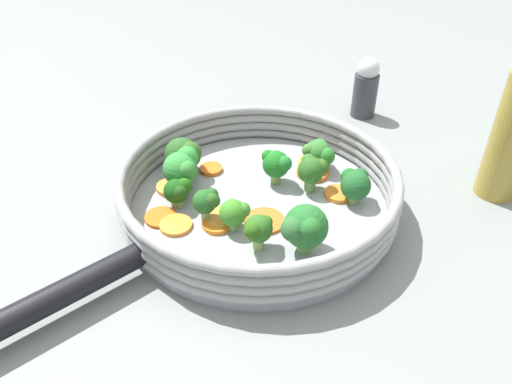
# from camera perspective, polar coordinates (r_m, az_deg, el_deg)

# --- Properties ---
(ground_plane) EXTENTS (4.00, 4.00, 0.00)m
(ground_plane) POSITION_cam_1_polar(r_m,az_deg,el_deg) (0.62, 0.00, -2.17)
(ground_plane) COLOR slate
(skillet) EXTENTS (0.32, 0.32, 0.01)m
(skillet) POSITION_cam_1_polar(r_m,az_deg,el_deg) (0.61, 0.00, -1.66)
(skillet) COLOR #939699
(skillet) RESTS_ON ground_plane
(skillet_rim_wall) EXTENTS (0.33, 0.33, 0.05)m
(skillet_rim_wall) POSITION_cam_1_polar(r_m,az_deg,el_deg) (0.59, 0.00, 0.76)
(skillet_rim_wall) COLOR gray
(skillet_rim_wall) RESTS_ON skillet
(skillet_handle) EXTENTS (0.15, 0.14, 0.03)m
(skillet_handle) POSITION_cam_1_polar(r_m,az_deg,el_deg) (0.52, -22.04, -10.96)
(skillet_handle) COLOR black
(skillet_handle) RESTS_ON skillet
(skillet_rivet_left) EXTENTS (0.01, 0.01, 0.01)m
(skillet_rivet_left) POSITION_cam_1_polar(r_m,az_deg,el_deg) (0.56, -13.78, -5.58)
(skillet_rivet_left) COLOR #98949C
(skillet_rivet_left) RESTS_ON skillet
(skillet_rivet_right) EXTENTS (0.01, 0.01, 0.01)m
(skillet_rivet_right) POSITION_cam_1_polar(r_m,az_deg,el_deg) (0.52, -10.81, -8.70)
(skillet_rivet_right) COLOR #939899
(skillet_rivet_right) RESTS_ON skillet
(carrot_slice_0) EXTENTS (0.05, 0.05, 0.00)m
(carrot_slice_0) POSITION_cam_1_polar(r_m,az_deg,el_deg) (0.68, 6.05, 3.42)
(carrot_slice_0) COLOR orange
(carrot_slice_0) RESTS_ON skillet
(carrot_slice_1) EXTENTS (0.04, 0.04, 0.00)m
(carrot_slice_1) POSITION_cam_1_polar(r_m,az_deg,el_deg) (0.58, -9.45, -3.76)
(carrot_slice_1) COLOR orange
(carrot_slice_1) RESTS_ON skillet
(carrot_slice_2) EXTENTS (0.04, 0.04, 0.01)m
(carrot_slice_2) POSITION_cam_1_polar(r_m,az_deg,el_deg) (0.57, -4.78, -3.67)
(carrot_slice_2) COLOR orange
(carrot_slice_2) RESTS_ON skillet
(carrot_slice_3) EXTENTS (0.04, 0.04, 0.01)m
(carrot_slice_3) POSITION_cam_1_polar(r_m,az_deg,el_deg) (0.62, 9.11, -0.21)
(carrot_slice_3) COLOR orange
(carrot_slice_3) RESTS_ON skillet
(carrot_slice_4) EXTENTS (0.04, 0.04, 0.01)m
(carrot_slice_4) POSITION_cam_1_polar(r_m,az_deg,el_deg) (0.67, -5.42, 2.64)
(carrot_slice_4) COLOR orange
(carrot_slice_4) RESTS_ON skillet
(carrot_slice_5) EXTENTS (0.06, 0.06, 0.01)m
(carrot_slice_5) POSITION_cam_1_polar(r_m,az_deg,el_deg) (0.58, -4.08, -2.93)
(carrot_slice_5) COLOR #F99C3A
(carrot_slice_5) RESTS_ON skillet
(carrot_slice_6) EXTENTS (0.07, 0.07, 0.00)m
(carrot_slice_6) POSITION_cam_1_polar(r_m,az_deg,el_deg) (0.58, 0.67, -3.31)
(carrot_slice_6) COLOR orange
(carrot_slice_6) RESTS_ON skillet
(carrot_slice_7) EXTENTS (0.04, 0.04, 0.01)m
(carrot_slice_7) POSITION_cam_1_polar(r_m,az_deg,el_deg) (0.64, -9.99, 0.54)
(carrot_slice_7) COLOR orange
(carrot_slice_7) RESTS_ON skillet
(carrot_slice_8) EXTENTS (0.05, 0.05, 0.01)m
(carrot_slice_8) POSITION_cam_1_polar(r_m,az_deg,el_deg) (0.66, 6.22, 2.26)
(carrot_slice_8) COLOR orange
(carrot_slice_8) RESTS_ON skillet
(carrot_slice_9) EXTENTS (0.05, 0.05, 0.00)m
(carrot_slice_9) POSITION_cam_1_polar(r_m,az_deg,el_deg) (0.59, -11.11, -2.86)
(carrot_slice_9) COLOR orange
(carrot_slice_9) RESTS_ON skillet
(broccoli_floret_0) EXTENTS (0.05, 0.05, 0.05)m
(broccoli_floret_0) POSITION_cam_1_polar(r_m,az_deg,el_deg) (0.65, -8.46, 4.21)
(broccoli_floret_0) COLOR #5C8B4B
(broccoli_floret_0) RESTS_ON skillet
(broccoli_floret_1) EXTENTS (0.05, 0.05, 0.06)m
(broccoli_floret_1) POSITION_cam_1_polar(r_m,az_deg,el_deg) (0.52, 5.22, -4.07)
(broccoli_floret_1) COLOR #5F8F46
(broccoli_floret_1) RESTS_ON skillet
(broccoli_floret_2) EXTENTS (0.04, 0.04, 0.05)m
(broccoli_floret_2) POSITION_cam_1_polar(r_m,az_deg,el_deg) (0.62, 6.15, 2.55)
(broccoli_floret_2) COLOR #608B4C
(broccoli_floret_2) RESTS_ON skillet
(broccoli_floret_3) EXTENTS (0.03, 0.03, 0.04)m
(broccoli_floret_3) POSITION_cam_1_polar(r_m,az_deg,el_deg) (0.60, -9.21, 0.11)
(broccoli_floret_3) COLOR #8BA55F
(broccoli_floret_3) RESTS_ON skillet
(broccoli_floret_4) EXTENTS (0.04, 0.03, 0.04)m
(broccoli_floret_4) POSITION_cam_1_polar(r_m,az_deg,el_deg) (0.63, 2.07, 3.20)
(broccoli_floret_4) COLOR #7C994F
(broccoli_floret_4) RESTS_ON skillet
(broccoli_floret_5) EXTENTS (0.03, 0.03, 0.04)m
(broccoli_floret_5) POSITION_cam_1_polar(r_m,az_deg,el_deg) (0.53, 0.03, -4.27)
(broccoli_floret_5) COLOR #86B261
(broccoli_floret_5) RESTS_ON skillet
(broccoli_floret_6) EXTENTS (0.04, 0.03, 0.04)m
(broccoli_floret_6) POSITION_cam_1_polar(r_m,az_deg,el_deg) (0.55, -2.82, -2.34)
(broccoli_floret_6) COLOR #7AB36A
(broccoli_floret_6) RESTS_ON skillet
(broccoli_floret_7) EXTENTS (0.04, 0.04, 0.04)m
(broccoli_floret_7) POSITION_cam_1_polar(r_m,az_deg,el_deg) (0.66, 6.90, 4.41)
(broccoli_floret_7) COLOR #628B48
(broccoli_floret_7) RESTS_ON skillet
(broccoli_floret_8) EXTENTS (0.03, 0.03, 0.04)m
(broccoli_floret_8) POSITION_cam_1_polar(r_m,az_deg,el_deg) (0.57, -5.91, -1.08)
(broccoli_floret_8) COLOR #8DA86A
(broccoli_floret_8) RESTS_ON skillet
(broccoli_floret_9) EXTENTS (0.04, 0.04, 0.04)m
(broccoli_floret_9) POSITION_cam_1_polar(r_m,az_deg,el_deg) (0.61, 10.96, 0.98)
(broccoli_floret_9) COLOR #7B9558
(broccoli_floret_9) RESTS_ON skillet
(broccoli_floret_10) EXTENTS (0.04, 0.05, 0.05)m
(broccoli_floret_10) POSITION_cam_1_polar(r_m,az_deg,el_deg) (0.62, -8.65, 2.97)
(broccoli_floret_10) COLOR #69894E
(broccoli_floret_10) RESTS_ON skillet
(salt_shaker) EXTENTS (0.04, 0.04, 0.10)m
(salt_shaker) POSITION_cam_1_polar(r_m,az_deg,el_deg) (0.83, 12.21, 11.55)
(salt_shaker) COLOR #333338
(salt_shaker) RESTS_ON ground_plane
(oil_bottle) EXTENTS (0.05, 0.05, 0.21)m
(oil_bottle) POSITION_cam_1_polar(r_m,az_deg,el_deg) (0.67, 27.08, 5.90)
(oil_bottle) COLOR olive
(oil_bottle) RESTS_ON ground_plane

